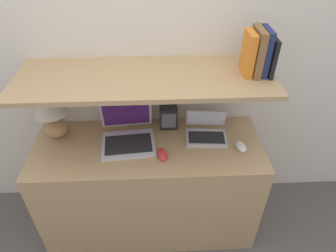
% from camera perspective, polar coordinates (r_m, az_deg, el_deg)
% --- Properties ---
extents(wall_back, '(6.00, 0.05, 2.40)m').
position_cam_1_polar(wall_back, '(1.93, -4.32, 12.72)').
color(wall_back, silver).
rests_on(wall_back, ground_plane).
extents(desk, '(1.44, 0.56, 0.77)m').
position_cam_1_polar(desk, '(2.16, -3.42, -11.41)').
color(desk, tan).
rests_on(desk, ground_plane).
extents(back_riser, '(1.44, 0.04, 1.20)m').
position_cam_1_polar(back_riser, '(2.22, -3.61, -1.95)').
color(back_riser, silver).
rests_on(back_riser, ground_plane).
extents(shelf, '(1.44, 0.50, 0.03)m').
position_cam_1_polar(shelf, '(1.68, -4.46, 9.16)').
color(shelf, tan).
rests_on(shelf, back_riser).
extents(table_lamp, '(0.20, 0.20, 0.29)m').
position_cam_1_polar(table_lamp, '(1.98, -21.21, 2.15)').
color(table_lamp, '#B27A4C').
rests_on(table_lamp, desk).
extents(laptop_large, '(0.35, 0.34, 0.25)m').
position_cam_1_polar(laptop_large, '(1.90, -7.68, -1.56)').
color(laptop_large, silver).
rests_on(laptop_large, desk).
extents(laptop_small, '(0.27, 0.23, 0.16)m').
position_cam_1_polar(laptop_small, '(1.94, 7.28, -1.08)').
color(laptop_small, silver).
rests_on(laptop_small, desk).
extents(computer_mouse, '(0.07, 0.11, 0.04)m').
position_cam_1_polar(computer_mouse, '(1.78, -1.13, -5.42)').
color(computer_mouse, red).
rests_on(computer_mouse, desk).
extents(second_mouse, '(0.08, 0.11, 0.04)m').
position_cam_1_polar(second_mouse, '(1.89, 13.73, -3.84)').
color(second_mouse, white).
rests_on(second_mouse, desk).
extents(router_box, '(0.12, 0.09, 0.16)m').
position_cam_1_polar(router_box, '(1.98, 0.09, 1.75)').
color(router_box, black).
rests_on(router_box, desk).
extents(book_black, '(0.02, 0.18, 0.21)m').
position_cam_1_polar(book_black, '(1.74, 18.83, 12.67)').
color(book_black, black).
rests_on(book_black, shelf).
extents(book_navy, '(0.03, 0.15, 0.25)m').
position_cam_1_polar(book_navy, '(1.72, 17.87, 13.32)').
color(book_navy, navy).
rests_on(book_navy, shelf).
extents(book_brown, '(0.04, 0.17, 0.25)m').
position_cam_1_polar(book_brown, '(1.71, 16.57, 13.40)').
color(book_brown, brown).
rests_on(book_brown, shelf).
extents(book_orange, '(0.04, 0.15, 0.24)m').
position_cam_1_polar(book_orange, '(1.70, 15.06, 13.21)').
color(book_orange, orange).
rests_on(book_orange, shelf).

